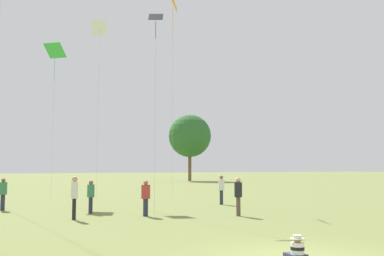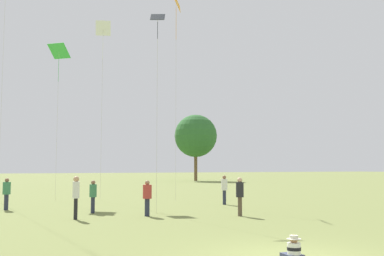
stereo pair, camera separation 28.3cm
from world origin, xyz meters
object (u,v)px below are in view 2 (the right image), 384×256
at_px(person_standing_2, 7,191).
at_px(kite_2, 158,27).
at_px(person_standing_5, 224,187).
at_px(kite_3, 59,54).
at_px(person_standing_1, 76,193).
at_px(person_standing_6, 93,194).
at_px(kite_6, 103,34).
at_px(seated_toddler, 293,249).
at_px(distant_tree_1, 196,136).
at_px(kite_7, 176,6).
at_px(person_standing_3, 147,195).
at_px(person_standing_0, 240,193).

xyz_separation_m(person_standing_2, kite_2, (6.48, -4.57, 8.10)).
relative_size(person_standing_5, kite_3, 0.16).
height_order(person_standing_1, person_standing_6, person_standing_1).
bearing_deg(kite_6, person_standing_2, 99.71).
distance_m(seated_toddler, distant_tree_1, 59.92).
distance_m(person_standing_1, kite_7, 16.13).
height_order(person_standing_1, person_standing_5, person_standing_1).
xyz_separation_m(person_standing_3, kite_3, (-2.53, 11.49, 8.85)).
distance_m(person_standing_2, kite_6, 12.45).
height_order(kite_7, distant_tree_1, kite_7).
height_order(kite_2, distant_tree_1, distant_tree_1).
bearing_deg(person_standing_5, person_standing_3, 117.21).
bearing_deg(kite_2, seated_toddler, -22.83).
distance_m(person_standing_1, kite_6, 14.49).
distance_m(person_standing_3, kite_7, 15.03).
distance_m(person_standing_5, kite_7, 12.62).
height_order(seated_toddler, person_standing_5, person_standing_5).
height_order(person_standing_3, kite_6, kite_6).
distance_m(seated_toddler, person_standing_5, 15.39).
relative_size(person_standing_5, kite_7, 0.12).
relative_size(seated_toddler, person_standing_3, 0.35).
height_order(kite_3, kite_7, kite_7).
height_order(person_standing_6, kite_7, kite_7).
bearing_deg(kite_7, person_standing_3, -139.48).
distance_m(person_standing_3, kite_3, 14.72).
height_order(person_standing_2, kite_6, kite_6).
bearing_deg(kite_2, kite_3, 177.42).
bearing_deg(person_standing_3, kite_2, -143.61).
relative_size(person_standing_6, kite_6, 0.13).
relative_size(kite_2, kite_3, 0.94).
relative_size(person_standing_0, person_standing_6, 1.11).
relative_size(seated_toddler, kite_7, 0.04).
height_order(person_standing_2, person_standing_6, person_standing_2).
bearing_deg(person_standing_6, distant_tree_1, 78.08).
bearing_deg(person_standing_1, person_standing_5, 32.50).
bearing_deg(seated_toddler, person_standing_5, 72.67).
relative_size(seated_toddler, person_standing_1, 0.31).
distance_m(kite_3, kite_6, 3.29).
relative_size(seated_toddler, distant_tree_1, 0.05).
xyz_separation_m(person_standing_0, person_standing_1, (-6.94, 1.66, 0.08)).
height_order(seated_toddler, kite_7, kite_7).
bearing_deg(distant_tree_1, person_standing_0, -112.23).
height_order(person_standing_0, kite_7, kite_7).
height_order(person_standing_1, kite_7, kite_7).
xyz_separation_m(person_standing_6, kite_6, (2.06, 7.71, 10.15)).
relative_size(person_standing_1, kite_7, 0.13).
bearing_deg(seated_toddler, kite_6, 95.15).
height_order(person_standing_3, distant_tree_1, distant_tree_1).
height_order(person_standing_0, person_standing_5, person_standing_0).
bearing_deg(person_standing_6, kite_3, 111.84).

